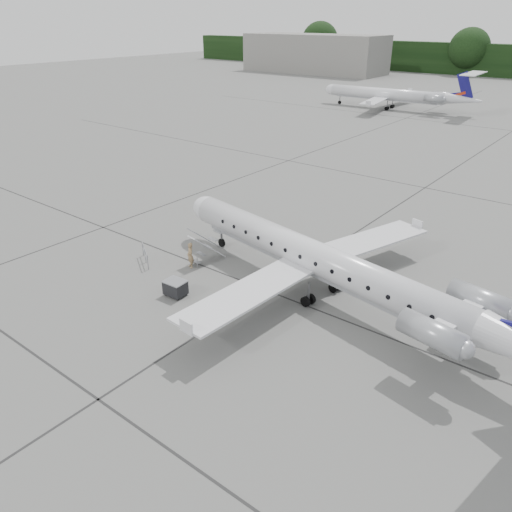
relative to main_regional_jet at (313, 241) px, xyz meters
The scene contains 8 objects.
ground 5.77m from the main_regional_jet, 51.53° to the right, with size 320.00×320.00×0.00m, color slate.
terminal_building 125.66m from the main_regional_jet, 122.24° to the left, with size 40.00×14.00×10.00m, color slate.
main_regional_jet is the anchor object (origin of this frame).
airstair 7.92m from the main_regional_jet, behind, with size 0.85×2.37×2.04m, color silver, non-canonical shape.
passenger 8.43m from the main_regional_jet, 165.11° to the right, with size 0.61×0.40×1.69m, color #9B7D55.
safety_railing 11.48m from the main_regional_jet, 162.05° to the right, with size 2.20×0.08×1.00m, color gray, non-canonical shape.
baggage_cart 8.33m from the main_regional_jet, 138.67° to the right, with size 1.18×0.95×1.02m, color black, non-canonical shape.
bg_regional_left 66.72m from the main_regional_jet, 111.52° to the left, with size 25.78×18.56×6.76m, color silver, non-canonical shape.
Camera 1 is at (10.27, -18.27, 14.66)m, focal length 35.00 mm.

